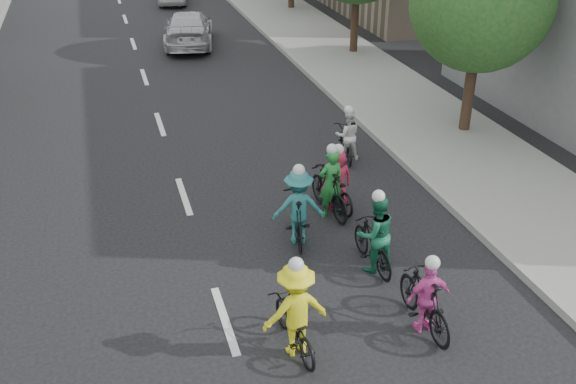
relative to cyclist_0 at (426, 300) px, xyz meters
name	(u,v)px	position (x,y,z in m)	size (l,w,h in m)	color
ground	(225,320)	(-3.39, 1.21, -0.61)	(120.00, 120.00, 0.00)	black
sidewalk_right	(392,97)	(4.61, 11.21, -0.53)	(4.00, 80.00, 0.15)	gray
curb_right	(340,102)	(2.66, 11.21, -0.52)	(0.18, 80.00, 0.18)	#999993
tree_r_0	(482,0)	(5.41, 7.81, 3.36)	(4.00, 4.00, 5.97)	black
cyclist_0	(426,300)	(0.00, 0.00, 0.00)	(0.84, 1.84, 1.57)	black
cyclist_1	(298,211)	(-1.28, 3.45, 0.12)	(1.22, 1.93, 1.87)	black
cyclist_2	(330,189)	(-0.21, 4.39, 0.04)	(0.72, 1.94, 1.82)	black
cyclist_3	(374,239)	(-0.12, 2.00, 0.08)	(0.84, 1.73, 1.83)	black
cyclist_4	(295,316)	(-2.39, 0.11, 0.10)	(1.19, 1.76, 1.91)	black
cyclist_5	(336,185)	(0.06, 4.67, -0.03)	(0.79, 1.84, 1.66)	black
cyclist_6	(347,140)	(1.31, 7.16, -0.05)	(0.90, 1.75, 1.58)	black
follow_car_lead	(189,28)	(-0.98, 20.35, 0.12)	(2.04, 5.02, 1.46)	#BABABF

